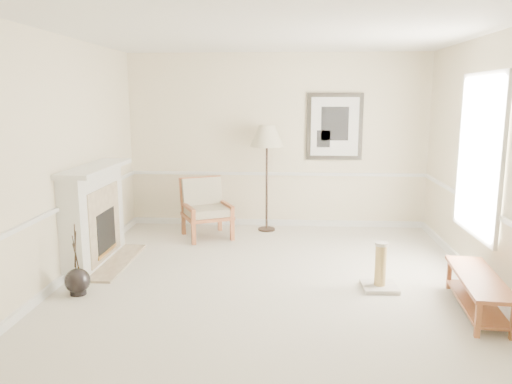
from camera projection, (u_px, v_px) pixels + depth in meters
The scene contains 8 objects.
ground at pixel (271, 283), 5.94m from camera, with size 5.50×5.50×0.00m, color silver.
room at pixel (284, 125), 5.66m from camera, with size 5.04×5.54×2.92m.
fireplace at pixel (95, 216), 6.56m from camera, with size 0.64×1.64×1.31m.
floor_vase at pixel (78, 282), 5.57m from camera, with size 0.28×0.28×0.82m.
armchair at pixel (205, 205), 7.89m from camera, with size 0.95×0.97×0.92m.
floor_lamp at pixel (267, 139), 8.02m from camera, with size 0.72×0.72×1.74m.
bench at pixel (478, 288), 5.12m from camera, with size 0.52×1.36×0.38m.
scratching_post at pixel (380, 274), 5.73m from camera, with size 0.41×0.41×0.56m.
Camera 1 is at (0.18, -5.64, 2.18)m, focal length 35.00 mm.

